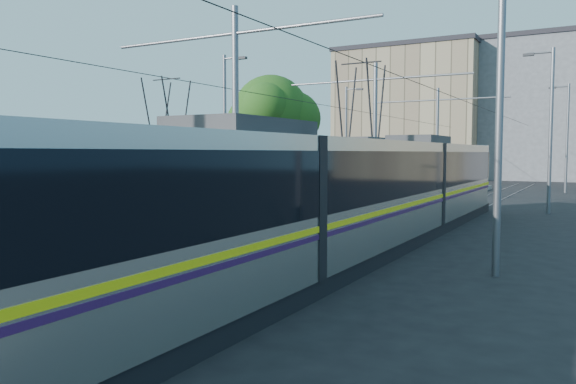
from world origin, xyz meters
The scene contains 12 objects.
platform centered at (0.00, 17.00, 0.15)m, with size 4.00×50.00×0.30m, color gray.
tactile_strip_left centered at (-1.45, 17.00, 0.30)m, with size 0.70×50.00×0.01m, color gray.
tactile_strip_right centered at (1.45, 17.00, 0.30)m, with size 0.70×50.00×0.01m, color gray.
rails centered at (0.00, 17.00, 0.02)m, with size 8.71×70.00×0.03m.
tram_left centered at (-3.60, 9.06, 1.71)m, with size 2.43×28.06×5.50m.
tram_right centered at (3.60, 9.02, 1.86)m, with size 2.43×30.09×5.50m.
catenary centered at (0.00, 14.15, 4.52)m, with size 9.20×70.00×7.00m.
street_lamps centered at (0.00, 21.00, 4.18)m, with size 15.18×38.22×8.00m.
shelter centered at (0.14, 16.79, 1.53)m, with size 0.82×1.15×2.34m.
tree centered at (-8.91, 25.83, 5.42)m, with size 5.51×5.10×8.01m.
building_left centered at (-10.00, 60.00, 7.59)m, with size 16.32×12.24×15.16m.
building_centre centered at (6.00, 64.00, 7.77)m, with size 18.36×14.28×15.52m.
Camera 1 is at (9.58, -6.05, 2.96)m, focal length 35.00 mm.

